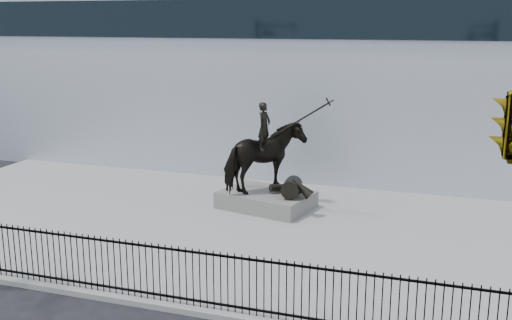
% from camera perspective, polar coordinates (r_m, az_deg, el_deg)
% --- Properties ---
extents(plaza, '(30.00, 12.00, 0.15)m').
position_cam_1_polar(plaza, '(19.91, 2.42, -7.02)').
color(plaza, gray).
rests_on(plaza, ground).
extents(building, '(44.00, 14.00, 9.00)m').
position_cam_1_polar(building, '(31.49, 9.17, 8.55)').
color(building, '#B2BAC2').
rests_on(building, ground).
extents(picket_fence, '(22.10, 0.10, 1.50)m').
position_cam_1_polar(picket_fence, '(14.56, -3.98, -11.36)').
color(picket_fence, black).
rests_on(picket_fence, plaza).
extents(statue_plinth, '(3.63, 2.87, 0.60)m').
position_cam_1_polar(statue_plinth, '(22.22, 0.99, -3.82)').
color(statue_plinth, '#5D5A55').
rests_on(statue_plinth, plaza).
extents(equestrian_statue, '(4.03, 2.97, 3.49)m').
position_cam_1_polar(equestrian_statue, '(21.78, 1.14, 0.10)').
color(equestrian_statue, black).
rests_on(equestrian_statue, statue_plinth).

